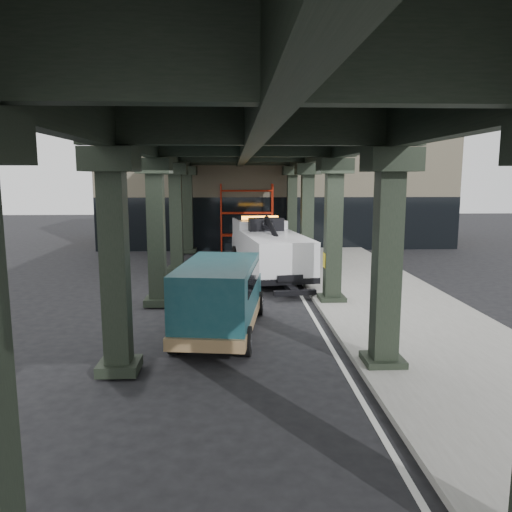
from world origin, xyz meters
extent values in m
plane|color=black|center=(0.00, 0.00, 0.00)|extent=(90.00, 90.00, 0.00)
cube|color=gray|center=(4.50, 2.00, 0.07)|extent=(5.00, 40.00, 0.15)
cube|color=silver|center=(1.70, 2.00, 0.01)|extent=(0.12, 38.00, 0.01)
cube|color=black|center=(2.60, -4.00, 2.50)|extent=(0.55, 0.55, 5.00)
cube|color=black|center=(2.60, -4.00, 4.75)|extent=(1.10, 1.10, 0.50)
cube|color=black|center=(2.60, -4.00, 0.18)|extent=(0.90, 0.90, 0.24)
cube|color=black|center=(2.60, 2.00, 2.50)|extent=(0.55, 0.55, 5.00)
cube|color=black|center=(2.60, 2.00, 4.75)|extent=(1.10, 1.10, 0.50)
cube|color=black|center=(2.60, 2.00, 0.18)|extent=(0.90, 0.90, 0.24)
cube|color=black|center=(2.60, 8.00, 2.50)|extent=(0.55, 0.55, 5.00)
cube|color=black|center=(2.60, 8.00, 4.75)|extent=(1.10, 1.10, 0.50)
cube|color=black|center=(2.60, 8.00, 0.18)|extent=(0.90, 0.90, 0.24)
cube|color=black|center=(2.60, 14.00, 2.50)|extent=(0.55, 0.55, 5.00)
cube|color=black|center=(2.60, 14.00, 4.75)|extent=(1.10, 1.10, 0.50)
cube|color=black|center=(2.60, 14.00, 0.18)|extent=(0.90, 0.90, 0.24)
cube|color=black|center=(-3.40, -4.00, 2.50)|extent=(0.55, 0.55, 5.00)
cube|color=black|center=(-3.40, -4.00, 4.75)|extent=(1.10, 1.10, 0.50)
cube|color=black|center=(-3.40, -4.00, 0.18)|extent=(0.90, 0.90, 0.24)
cube|color=black|center=(-3.40, 2.00, 2.50)|extent=(0.55, 0.55, 5.00)
cube|color=black|center=(-3.40, 2.00, 4.75)|extent=(1.10, 1.10, 0.50)
cube|color=black|center=(-3.40, 2.00, 0.18)|extent=(0.90, 0.90, 0.24)
cube|color=black|center=(-3.40, 8.00, 2.50)|extent=(0.55, 0.55, 5.00)
cube|color=black|center=(-3.40, 8.00, 4.75)|extent=(1.10, 1.10, 0.50)
cube|color=black|center=(-3.40, 8.00, 0.18)|extent=(0.90, 0.90, 0.24)
cube|color=black|center=(-3.40, 14.00, 2.50)|extent=(0.55, 0.55, 5.00)
cube|color=black|center=(-3.40, 14.00, 4.75)|extent=(1.10, 1.10, 0.50)
cube|color=black|center=(-3.40, 14.00, 0.18)|extent=(0.90, 0.90, 0.24)
cube|color=black|center=(2.60, 2.00, 5.55)|extent=(0.35, 32.00, 1.10)
cube|color=black|center=(-3.40, 2.00, 5.55)|extent=(0.35, 32.00, 1.10)
cube|color=black|center=(-0.40, 2.00, 5.55)|extent=(0.35, 32.00, 1.10)
cube|color=black|center=(-0.40, 2.00, 6.25)|extent=(7.40, 32.00, 0.30)
cube|color=#C6B793|center=(2.00, 20.00, 4.00)|extent=(22.00, 10.00, 8.00)
cylinder|color=#B5230E|center=(-1.50, 14.90, 2.00)|extent=(0.08, 0.08, 4.00)
cylinder|color=#B5230E|center=(-1.50, 14.10, 2.00)|extent=(0.08, 0.08, 4.00)
cylinder|color=#B5230E|center=(1.50, 14.90, 2.00)|extent=(0.08, 0.08, 4.00)
cylinder|color=#B5230E|center=(1.50, 14.10, 2.00)|extent=(0.08, 0.08, 4.00)
cylinder|color=#B5230E|center=(0.00, 14.90, 1.00)|extent=(3.00, 0.08, 0.08)
cylinder|color=#B5230E|center=(0.00, 14.90, 2.30)|extent=(3.00, 0.08, 0.08)
cylinder|color=#B5230E|center=(0.00, 14.90, 3.60)|extent=(3.00, 0.08, 0.08)
cube|color=black|center=(0.79, 6.75, 0.68)|extent=(1.96, 7.33, 0.24)
cube|color=white|center=(0.45, 9.19, 1.50)|extent=(2.57, 2.62, 1.74)
cube|color=white|center=(0.31, 10.20, 1.02)|extent=(2.35, 0.99, 0.87)
cube|color=black|center=(0.41, 9.43, 1.98)|extent=(2.28, 1.54, 0.82)
cube|color=white|center=(0.94, 5.65, 1.31)|extent=(2.97, 5.12, 1.36)
cube|color=orange|center=(0.47, 9.00, 2.47)|extent=(1.76, 0.51, 0.15)
cube|color=black|center=(0.67, 7.56, 2.28)|extent=(1.61, 0.79, 0.58)
cylinder|color=black|center=(0.92, 5.84, 2.03)|extent=(0.70, 3.39, 1.30)
cube|color=black|center=(1.28, 3.20, 0.34)|extent=(0.47, 1.38, 0.17)
cube|color=black|center=(1.38, 2.53, 0.29)|extent=(1.57, 0.45, 0.17)
cylinder|color=black|center=(-0.65, 9.34, 0.53)|extent=(0.48, 1.10, 1.06)
cylinder|color=silver|center=(-0.65, 9.34, 0.53)|extent=(0.45, 0.63, 0.59)
cylinder|color=black|center=(1.46, 9.63, 0.53)|extent=(0.48, 1.10, 1.06)
cylinder|color=silver|center=(1.46, 9.63, 0.53)|extent=(0.45, 0.63, 0.59)
cylinder|color=black|center=(-0.21, 6.17, 0.53)|extent=(0.48, 1.10, 1.06)
cylinder|color=silver|center=(-0.21, 6.17, 0.53)|extent=(0.45, 0.63, 0.59)
cylinder|color=black|center=(1.90, 6.47, 0.53)|extent=(0.48, 1.10, 1.06)
cylinder|color=silver|center=(1.90, 6.47, 0.53)|extent=(0.45, 0.63, 0.59)
cylinder|color=black|center=(-0.03, 4.92, 0.53)|extent=(0.48, 1.10, 1.06)
cylinder|color=silver|center=(-0.03, 4.92, 0.53)|extent=(0.45, 0.63, 0.59)
cylinder|color=black|center=(2.08, 5.22, 0.53)|extent=(0.48, 1.10, 1.06)
cylinder|color=silver|center=(2.08, 5.22, 0.53)|extent=(0.45, 0.63, 0.59)
cube|color=#133F47|center=(-0.90, 0.91, 0.85)|extent=(1.96, 1.23, 0.81)
cube|color=#133F47|center=(-1.23, -1.54, 1.21)|extent=(2.42, 4.26, 1.75)
cube|color=olive|center=(-1.18, -1.19, 0.49)|extent=(2.59, 5.25, 0.31)
cube|color=black|center=(-0.94, 0.55, 1.57)|extent=(1.79, 0.62, 0.75)
cube|color=black|center=(-1.19, -1.27, 1.66)|extent=(2.34, 3.47, 0.49)
cube|color=silver|center=(-0.83, 1.38, 0.49)|extent=(1.80, 0.35, 0.27)
cylinder|color=black|center=(-1.79, 0.99, 0.38)|extent=(0.35, 0.78, 0.76)
cylinder|color=silver|center=(-1.79, 0.99, 0.38)|extent=(0.34, 0.45, 0.42)
cylinder|color=black|center=(-0.01, 0.74, 0.38)|extent=(0.35, 0.78, 0.76)
cylinder|color=silver|center=(-0.01, 0.74, 0.38)|extent=(0.34, 0.45, 0.42)
cylinder|color=black|center=(-2.30, -2.76, 0.38)|extent=(0.35, 0.78, 0.76)
cylinder|color=silver|center=(-2.30, -2.76, 0.38)|extent=(0.34, 0.45, 0.42)
cylinder|color=black|center=(-0.52, -3.00, 0.38)|extent=(0.35, 0.78, 0.76)
cylinder|color=silver|center=(-0.52, -3.00, 0.38)|extent=(0.34, 0.45, 0.42)
camera|label=1|loc=(-0.83, -14.81, 4.38)|focal=35.00mm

